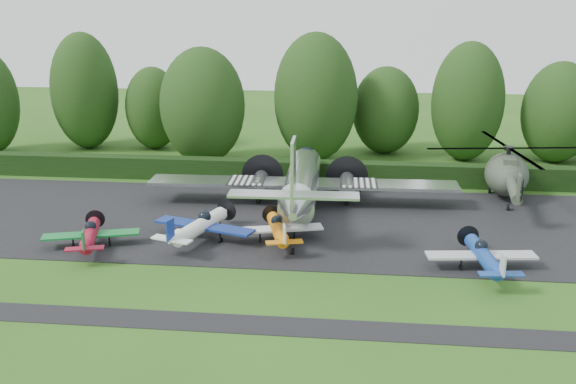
# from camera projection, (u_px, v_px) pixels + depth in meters

# --- Properties ---
(ground) EXTENTS (160.00, 160.00, 0.00)m
(ground) POSITION_uv_depth(u_px,v_px,m) (250.00, 276.00, 39.12)
(ground) COLOR #2A5518
(ground) RESTS_ON ground
(apron) EXTENTS (70.00, 18.00, 0.01)m
(apron) POSITION_uv_depth(u_px,v_px,m) (271.00, 221.00, 48.63)
(apron) COLOR black
(apron) RESTS_ON ground
(taxiway_verge) EXTENTS (70.00, 2.00, 0.00)m
(taxiway_verge) POSITION_uv_depth(u_px,v_px,m) (231.00, 324.00, 33.41)
(taxiway_verge) COLOR black
(taxiway_verge) RESTS_ON ground
(hedgerow) EXTENTS (90.00, 1.60, 2.00)m
(hedgerow) POSITION_uv_depth(u_px,v_px,m) (287.00, 182.00, 59.09)
(hedgerow) COLOR black
(hedgerow) RESTS_ON ground
(transport_plane) EXTENTS (25.04, 19.20, 8.02)m
(transport_plane) POSITION_uv_depth(u_px,v_px,m) (301.00, 183.00, 50.50)
(transport_plane) COLOR silver
(transport_plane) RESTS_ON ground
(light_plane_red) EXTENTS (6.40, 6.73, 2.46)m
(light_plane_red) POSITION_uv_depth(u_px,v_px,m) (90.00, 235.00, 43.06)
(light_plane_red) COLOR maroon
(light_plane_red) RESTS_ON ground
(light_plane_white) EXTENTS (7.40, 7.78, 2.84)m
(light_plane_white) POSITION_uv_depth(u_px,v_px,m) (200.00, 226.00, 44.27)
(light_plane_white) COLOR white
(light_plane_white) RESTS_ON ground
(light_plane_orange) EXTENTS (6.43, 6.76, 2.47)m
(light_plane_orange) POSITION_uv_depth(u_px,v_px,m) (278.00, 229.00, 44.11)
(light_plane_orange) COLOR orange
(light_plane_orange) RESTS_ON ground
(light_plane_blue) EXTENTS (6.80, 7.15, 2.61)m
(light_plane_blue) POSITION_uv_depth(u_px,v_px,m) (484.00, 256.00, 39.40)
(light_plane_blue) COLOR navy
(light_plane_blue) RESTS_ON ground
(helicopter) EXTENTS (13.70, 16.05, 4.41)m
(helicopter) POSITION_uv_depth(u_px,v_px,m) (507.00, 171.00, 53.64)
(helicopter) COLOR #343C2E
(helicopter) RESTS_ON ground
(tree_0) EXTENTS (7.32, 7.32, 12.15)m
(tree_0) POSITION_uv_depth(u_px,v_px,m) (468.00, 102.00, 65.22)
(tree_0) COLOR black
(tree_0) RESTS_ON ground
(tree_1) EXTENTS (7.25, 7.25, 12.77)m
(tree_1) POSITION_uv_depth(u_px,v_px,m) (85.00, 91.00, 70.40)
(tree_1) COLOR black
(tree_1) RESTS_ON ground
(tree_3) EXTENTS (7.08, 7.08, 9.35)m
(tree_3) POSITION_uv_depth(u_px,v_px,m) (386.00, 110.00, 68.58)
(tree_3) COLOR black
(tree_3) RESTS_ON ground
(tree_4) EXTENTS (8.48, 8.48, 13.07)m
(tree_4) POSITION_uv_depth(u_px,v_px,m) (316.00, 98.00, 64.83)
(tree_4) COLOR black
(tree_4) RESTS_ON ground
(tree_5) EXTENTS (7.29, 7.29, 10.26)m
(tree_5) POSITION_uv_depth(u_px,v_px,m) (559.00, 113.00, 64.69)
(tree_5) COLOR black
(tree_5) RESTS_ON ground
(tree_6) EXTENTS (8.52, 8.52, 11.69)m
(tree_6) POSITION_uv_depth(u_px,v_px,m) (203.00, 106.00, 64.20)
(tree_6) COLOR black
(tree_6) RESTS_ON ground
(tree_9) EXTENTS (6.11, 6.11, 9.08)m
(tree_9) POSITION_uv_depth(u_px,v_px,m) (153.00, 108.00, 70.76)
(tree_9) COLOR black
(tree_9) RESTS_ON ground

